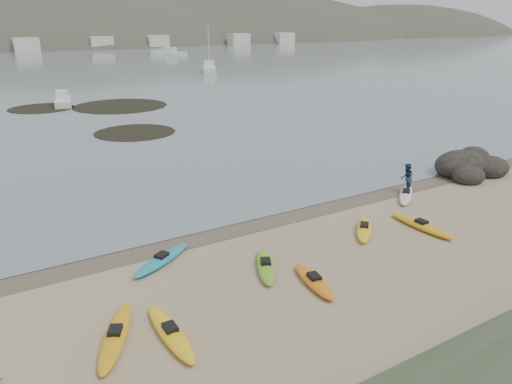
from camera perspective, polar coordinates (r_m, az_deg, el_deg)
ground at (r=25.56m, az=-0.00°, el=-3.17°), size 600.00×600.00×0.00m
wet_sand at (r=25.32m, az=0.36°, el=-3.39°), size 60.00×60.00×0.00m
kayaks at (r=21.42m, az=4.35°, el=-7.42°), size 21.06×8.59×0.34m
person_east at (r=30.42m, az=16.83°, el=1.49°), size 1.09×1.06×1.78m
rock_cluster at (r=35.87m, az=23.22°, el=2.35°), size 5.44×4.02×1.92m
kelp_mats at (r=57.42m, az=-17.00°, el=8.76°), size 17.03×24.76×0.04m
moored_boats at (r=103.83m, az=-25.77°, el=12.45°), size 83.44×73.02×1.39m
far_hills at (r=221.73m, az=-18.32°, el=11.79°), size 550.00×135.00×80.00m
far_town at (r=166.30m, az=-26.19°, el=14.82°), size 199.00×5.00×4.00m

